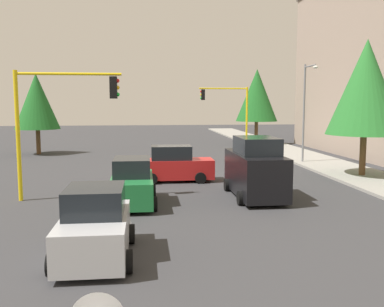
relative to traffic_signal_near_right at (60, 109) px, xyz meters
The scene contains 13 objects.
ground_plane 9.21m from the traffic_signal_near_right, 136.47° to the left, with size 120.00×120.00×0.00m, color #353538.
sidewalk_kerb 19.98m from the traffic_signal_near_right, 124.18° to the left, with size 80.00×4.00×0.15m, color gray.
lane_arrow_near 7.34m from the traffic_signal_near_right, 26.09° to the left, with size 2.40×1.10×1.10m.
traffic_signal_near_right is the anchor object (origin of this frame).
traffic_signal_far_left 23.03m from the traffic_signal_near_right, 150.28° to the left, with size 0.36×4.59×5.80m.
street_lamp_curbside 17.73m from the traffic_signal_near_right, 122.82° to the left, with size 2.15×0.28×7.00m.
tree_opposite_side 18.77m from the traffic_signal_near_right, 163.59° to the right, with size 3.73×3.73×6.79m.
tree_roadside_far 28.43m from the traffic_signal_near_right, 147.65° to the left, with size 4.26×4.26×7.78m.
tree_roadside_near 16.73m from the traffic_signal_near_right, 103.87° to the left, with size 4.31×4.31×7.89m.
delivery_van_black 9.10m from the traffic_signal_near_right, 87.00° to the left, with size 4.80×2.22×2.77m.
car_red 7.33m from the traffic_signal_near_right, 127.16° to the left, with size 1.96×4.19×1.98m.
car_silver 8.46m from the traffic_signal_near_right, 16.93° to the left, with size 3.72×2.10×1.98m.
car_green 4.61m from the traffic_signal_near_right, 67.61° to the left, with size 3.94×2.04×1.98m.
Camera 1 is at (25.21, -2.01, 4.27)m, focal length 39.91 mm.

